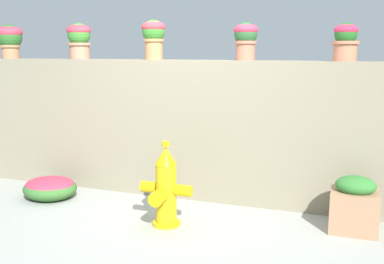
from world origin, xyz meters
The scene contains 10 objects.
ground_plane centered at (0.00, 0.00, 0.00)m, with size 24.00×24.00×0.00m, color #969A92.
stone_wall centered at (0.00, 0.91, 0.80)m, with size 5.83×0.32×1.60m, color gray.
potted_plant_0 centered at (-2.59, 0.91, 1.86)m, with size 0.33×0.33×0.44m.
potted_plant_1 centered at (-1.57, 0.95, 1.86)m, with size 0.29×0.29×0.44m.
potted_plant_2 centered at (-0.55, 0.92, 1.88)m, with size 0.28×0.28×0.45m.
potted_plant_3 centered at (0.53, 0.94, 1.84)m, with size 0.26×0.26×0.41m.
potted_plant_4 centered at (1.56, 0.89, 1.81)m, with size 0.27×0.27×0.38m.
fire_hydrant centered at (-0.01, -0.04, 0.38)m, with size 0.53×0.42×0.85m.
flower_bush_left centered at (-1.61, 0.28, 0.13)m, with size 0.63×0.57×0.25m.
planter_box centered at (1.74, 0.42, 0.26)m, with size 0.44×0.36×0.55m.
Camera 1 is at (1.65, -3.97, 1.72)m, focal length 42.34 mm.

